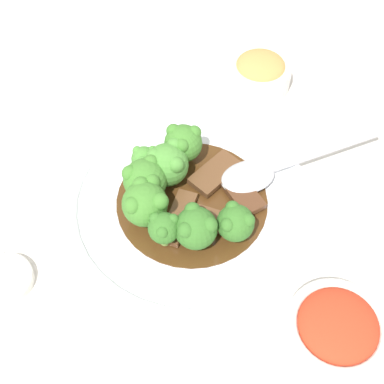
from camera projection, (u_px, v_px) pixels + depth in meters
name	position (u px, v px, depth m)	size (l,w,h in m)	color
ground_plane	(192.00, 207.00, 0.68)	(4.00, 4.00, 0.00)	silver
main_plate	(192.00, 203.00, 0.67)	(0.31, 0.31, 0.02)	white
beef_strip_0	(215.00, 173.00, 0.68)	(0.07, 0.04, 0.01)	brown
beef_strip_1	(178.00, 217.00, 0.64)	(0.08, 0.06, 0.01)	brown
beef_strip_2	(244.00, 195.00, 0.66)	(0.04, 0.06, 0.01)	#56331E
beef_strip_3	(212.00, 220.00, 0.64)	(0.05, 0.07, 0.01)	brown
broccoli_floret_0	(196.00, 227.00, 0.61)	(0.05, 0.05, 0.05)	#7FA84C
broccoli_floret_1	(183.00, 143.00, 0.68)	(0.05, 0.05, 0.06)	#8EB756
broccoli_floret_2	(145.00, 179.00, 0.64)	(0.05, 0.05, 0.06)	#8EB756
broccoli_floret_3	(235.00, 223.00, 0.61)	(0.04, 0.04, 0.05)	#7FA84C
broccoli_floret_4	(164.00, 228.00, 0.60)	(0.04, 0.04, 0.05)	#7FA84C
broccoli_floret_5	(169.00, 162.00, 0.66)	(0.05, 0.05, 0.06)	#7FA84C
broccoli_floret_6	(145.00, 203.00, 0.62)	(0.05, 0.05, 0.06)	#8EB756
broccoli_floret_7	(144.00, 159.00, 0.67)	(0.03, 0.03, 0.04)	#8EB756
serving_spoon	(259.00, 173.00, 0.68)	(0.23, 0.11, 0.01)	#B7B7BC
side_bowl_kimchi	(335.00, 330.00, 0.56)	(0.11, 0.11, 0.06)	white
side_bowl_appetizer	(260.00, 72.00, 0.79)	(0.09, 0.09, 0.05)	white
sauce_dish	(5.00, 279.00, 0.61)	(0.07, 0.07, 0.01)	white
paper_napkin	(2.00, 217.00, 0.67)	(0.11, 0.10, 0.01)	white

